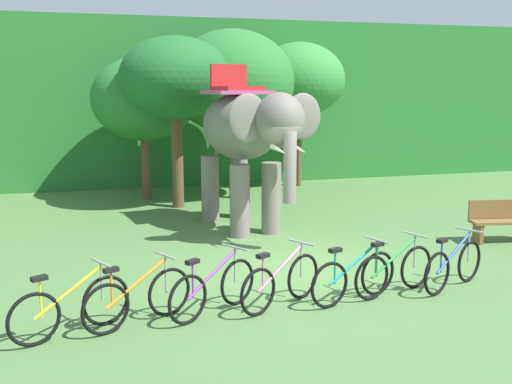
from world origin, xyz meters
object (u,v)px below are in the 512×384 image
Objects in this scene: bike_teal at (354,277)px; wooden_bench at (504,220)px; tree_right at (299,80)px; bike_purple at (213,288)px; bike_pink at (281,282)px; elephant at (245,134)px; tree_far_right at (233,82)px; tree_far_left at (144,99)px; bike_orange at (138,298)px; bike_green at (394,270)px; bike_blue at (454,266)px; tree_center at (176,79)px; bike_yellow at (71,307)px.

bike_teal reaches higher than wooden_bench.
tree_right is 11.90m from bike_purple.
wooden_bench is at bearing 21.81° from bike_pink.
tree_right is 1.10× the size of elephant.
tree_far_right is 3.15× the size of wooden_bench.
tree_far_left is 2.81× the size of bike_purple.
elephant is at bearing 60.23° from bike_orange.
bike_green is at bearing -149.54° from wooden_bench.
elephant reaches higher than bike_orange.
tree_far_left is at bearing 113.33° from bike_blue.
tree_far_left is 2.65× the size of bike_orange.
elephant is 5.88m from wooden_bench.
bike_teal is 1.00× the size of bike_green.
tree_far_left is 10.08m from bike_green.
bike_orange is 1.03× the size of bike_pink.
tree_center is at bearing 77.64° from bike_orange.
bike_pink is (1.07, -9.33, -2.52)m from tree_far_left.
tree_far_right is at bearing 74.43° from bike_purple.
bike_pink is 6.19m from wooden_bench.
tree_center is 2.79× the size of bike_green.
tree_far_right is at bearing 68.39° from bike_orange.
bike_green is at bearing -76.62° from elephant.
bike_yellow is 1.00× the size of wooden_bench.
bike_blue is at bearing -1.64° from bike_green.
bike_teal is (1.14, -0.10, 0.00)m from bike_pink.
bike_yellow is at bearing -175.79° from bike_pink.
elephant is 2.58× the size of bike_teal.
bike_orange is at bearing -120.43° from tree_right.
tree_far_right is 3.14× the size of bike_yellow.
tree_far_right is at bearing 123.77° from wooden_bench.
bike_purple is (-2.45, -8.79, -3.00)m from tree_far_right.
tree_far_left is 5.21m from tree_right.
bike_blue is (2.96, 0.00, 0.00)m from bike_pink.
elephant is at bearing -67.85° from tree_far_left.
bike_blue is at bearing -67.13° from tree_center.
bike_teal is (-0.27, -8.87, -3.00)m from tree_far_right.
bike_yellow is at bearing -177.84° from bike_blue.
bike_blue is 3.62m from wooden_bench.
wooden_bench is at bearing 16.09° from bike_yellow.
elephant is (1.81, -4.46, -0.70)m from tree_far_left.
elephant reaches higher than bike_pink.
wooden_bench is at bearing -27.23° from elephant.
bike_pink is (-1.42, -8.78, -3.00)m from tree_far_right.
tree_far_right is 1.04× the size of tree_right.
bike_purple is at bearing -161.21° from wooden_bench.
tree_center reaches higher than bike_green.
tree_far_right is at bearing 93.16° from bike_green.
bike_orange is at bearing -102.36° from tree_center.
tree_far_left is 10.46m from bike_blue.
wooden_bench is (1.73, -8.02, -3.00)m from tree_right.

